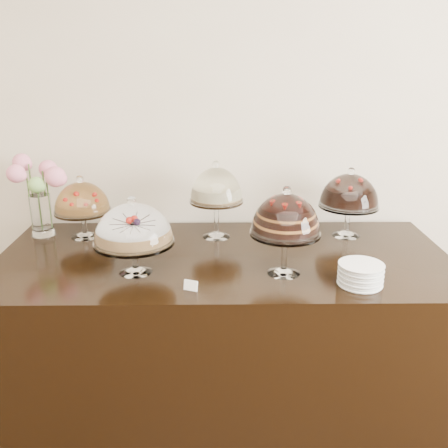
{
  "coord_description": "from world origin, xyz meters",
  "views": [
    {
      "loc": [
        -0.3,
        0.2,
        1.84
      ],
      "look_at": [
        -0.27,
        2.4,
        1.08
      ],
      "focal_mm": 40.0,
      "sensor_mm": 36.0,
      "label": 1
    }
  ],
  "objects_px": {
    "cake_stand_dark_choco": "(349,193)",
    "display_counter": "(224,336)",
    "cake_stand_cheesecake": "(216,188)",
    "plate_stack": "(361,274)",
    "cake_stand_sugar_sponge": "(133,227)",
    "cake_stand_choco_layer": "(286,217)",
    "flower_vase": "(39,189)",
    "cake_stand_fruit_tart": "(82,200)"
  },
  "relations": [
    {
      "from": "cake_stand_dark_choco",
      "to": "display_counter",
      "type": "bearing_deg",
      "value": -157.51
    },
    {
      "from": "cake_stand_cheesecake",
      "to": "plate_stack",
      "type": "height_order",
      "value": "cake_stand_cheesecake"
    },
    {
      "from": "plate_stack",
      "to": "display_counter",
      "type": "bearing_deg",
      "value": 150.2
    },
    {
      "from": "cake_stand_sugar_sponge",
      "to": "plate_stack",
      "type": "xyz_separation_m",
      "value": [
        0.97,
        -0.14,
        -0.17
      ]
    },
    {
      "from": "cake_stand_choco_layer",
      "to": "flower_vase",
      "type": "distance_m",
      "value": 1.35
    },
    {
      "from": "display_counter",
      "to": "cake_stand_dark_choco",
      "type": "height_order",
      "value": "cake_stand_dark_choco"
    },
    {
      "from": "cake_stand_fruit_tart",
      "to": "cake_stand_cheesecake",
      "type": "bearing_deg",
      "value": -0.72
    },
    {
      "from": "cake_stand_choco_layer",
      "to": "flower_vase",
      "type": "xyz_separation_m",
      "value": [
        -1.24,
        0.53,
        -0.01
      ]
    },
    {
      "from": "plate_stack",
      "to": "cake_stand_sugar_sponge",
      "type": "bearing_deg",
      "value": 171.64
    },
    {
      "from": "display_counter",
      "to": "cake_stand_dark_choco",
      "type": "bearing_deg",
      "value": 22.49
    },
    {
      "from": "display_counter",
      "to": "flower_vase",
      "type": "distance_m",
      "value": 1.25
    },
    {
      "from": "plate_stack",
      "to": "cake_stand_dark_choco",
      "type": "bearing_deg",
      "value": 81.6
    },
    {
      "from": "cake_stand_dark_choco",
      "to": "flower_vase",
      "type": "distance_m",
      "value": 1.64
    },
    {
      "from": "cake_stand_sugar_sponge",
      "to": "display_counter",
      "type": "bearing_deg",
      "value": 25.01
    },
    {
      "from": "flower_vase",
      "to": "plate_stack",
      "type": "height_order",
      "value": "flower_vase"
    },
    {
      "from": "cake_stand_sugar_sponge",
      "to": "flower_vase",
      "type": "distance_m",
      "value": 0.77
    },
    {
      "from": "display_counter",
      "to": "cake_stand_fruit_tart",
      "type": "relative_size",
      "value": 6.55
    },
    {
      "from": "cake_stand_dark_choco",
      "to": "plate_stack",
      "type": "bearing_deg",
      "value": -98.4
    },
    {
      "from": "cake_stand_sugar_sponge",
      "to": "cake_stand_cheesecake",
      "type": "relative_size",
      "value": 0.87
    },
    {
      "from": "cake_stand_fruit_tart",
      "to": "flower_vase",
      "type": "xyz_separation_m",
      "value": [
        -0.23,
        0.04,
        0.05
      ]
    },
    {
      "from": "display_counter",
      "to": "cake_stand_choco_layer",
      "type": "relative_size",
      "value": 5.45
    },
    {
      "from": "cake_stand_dark_choco",
      "to": "cake_stand_fruit_tart",
      "type": "bearing_deg",
      "value": 179.94
    },
    {
      "from": "cake_stand_cheesecake",
      "to": "plate_stack",
      "type": "distance_m",
      "value": 0.88
    },
    {
      "from": "cake_stand_choco_layer",
      "to": "flower_vase",
      "type": "relative_size",
      "value": 0.94
    },
    {
      "from": "display_counter",
      "to": "cake_stand_cheesecake",
      "type": "xyz_separation_m",
      "value": [
        -0.04,
        0.27,
        0.72
      ]
    },
    {
      "from": "cake_stand_fruit_tart",
      "to": "plate_stack",
      "type": "xyz_separation_m",
      "value": [
        1.32,
        -0.61,
        -0.16
      ]
    },
    {
      "from": "display_counter",
      "to": "cake_stand_fruit_tart",
      "type": "bearing_deg",
      "value": 159.6
    },
    {
      "from": "cake_stand_dark_choco",
      "to": "plate_stack",
      "type": "height_order",
      "value": "cake_stand_dark_choco"
    },
    {
      "from": "cake_stand_fruit_tart",
      "to": "cake_stand_choco_layer",
      "type": "bearing_deg",
      "value": -25.64
    },
    {
      "from": "display_counter",
      "to": "flower_vase",
      "type": "height_order",
      "value": "flower_vase"
    },
    {
      "from": "cake_stand_fruit_tart",
      "to": "plate_stack",
      "type": "relative_size",
      "value": 1.81
    },
    {
      "from": "cake_stand_dark_choco",
      "to": "cake_stand_sugar_sponge",
      "type": "bearing_deg",
      "value": -156.56
    },
    {
      "from": "cake_stand_cheesecake",
      "to": "display_counter",
      "type": "bearing_deg",
      "value": -82.32
    },
    {
      "from": "cake_stand_dark_choco",
      "to": "flower_vase",
      "type": "height_order",
      "value": "flower_vase"
    },
    {
      "from": "cake_stand_cheesecake",
      "to": "flower_vase",
      "type": "relative_size",
      "value": 0.96
    },
    {
      "from": "display_counter",
      "to": "plate_stack",
      "type": "bearing_deg",
      "value": -29.8
    },
    {
      "from": "cake_stand_choco_layer",
      "to": "cake_stand_cheesecake",
      "type": "distance_m",
      "value": 0.56
    },
    {
      "from": "flower_vase",
      "to": "cake_stand_choco_layer",
      "type": "bearing_deg",
      "value": -23.02
    },
    {
      "from": "cake_stand_cheesecake",
      "to": "cake_stand_fruit_tart",
      "type": "bearing_deg",
      "value": 179.28
    },
    {
      "from": "cake_stand_sugar_sponge",
      "to": "cake_stand_fruit_tart",
      "type": "xyz_separation_m",
      "value": [
        -0.34,
        0.46,
        -0.01
      ]
    },
    {
      "from": "flower_vase",
      "to": "cake_stand_dark_choco",
      "type": "bearing_deg",
      "value": -1.57
    },
    {
      "from": "cake_stand_choco_layer",
      "to": "cake_stand_fruit_tart",
      "type": "relative_size",
      "value": 1.2
    }
  ]
}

